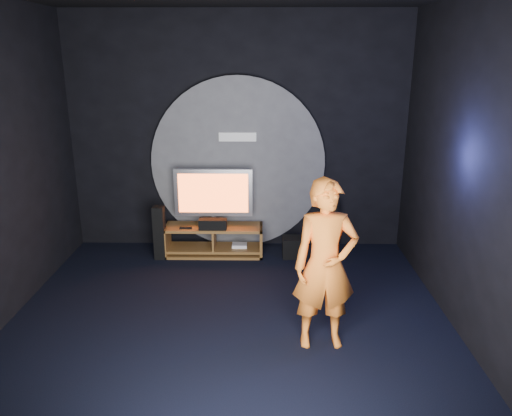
{
  "coord_description": "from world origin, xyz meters",
  "views": [
    {
      "loc": [
        0.37,
        -4.89,
        2.93
      ],
      "look_at": [
        0.29,
        1.05,
        1.05
      ],
      "focal_mm": 35.0,
      "sensor_mm": 36.0,
      "label": 1
    }
  ],
  "objects": [
    {
      "name": "media_console",
      "position": [
        -0.34,
        2.05,
        0.19
      ],
      "size": [
        1.44,
        0.45,
        0.45
      ],
      "color": "brown",
      "rests_on": "ground"
    },
    {
      "name": "player",
      "position": [
        1.0,
        -0.32,
        0.89
      ],
      "size": [
        0.68,
        0.47,
        1.77
      ],
      "primitive_type": "imported",
      "rotation": [
        0.0,
        0.0,
        0.07
      ],
      "color": "orange",
      "rests_on": "ground"
    },
    {
      "name": "tower_speaker_left",
      "position": [
        -1.13,
        1.9,
        0.4
      ],
      "size": [
        0.16,
        0.18,
        0.8
      ],
      "primitive_type": "cube",
      "color": "black",
      "rests_on": "ground"
    },
    {
      "name": "center_speaker",
      "position": [
        -0.35,
        1.93,
        0.53
      ],
      "size": [
        0.4,
        0.15,
        0.15
      ],
      "primitive_type": "cube",
      "color": "black",
      "rests_on": "media_console"
    },
    {
      "name": "front_wall",
      "position": [
        0.0,
        -2.5,
        1.75
      ],
      "size": [
        5.0,
        0.04,
        3.5
      ],
      "primitive_type": "cube",
      "color": "black",
      "rests_on": "ground"
    },
    {
      "name": "back_wall",
      "position": [
        0.0,
        2.5,
        1.75
      ],
      "size": [
        5.0,
        0.04,
        3.5
      ],
      "primitive_type": "cube",
      "color": "black",
      "rests_on": "ground"
    },
    {
      "name": "remote",
      "position": [
        -0.75,
        1.93,
        0.46
      ],
      "size": [
        0.18,
        0.05,
        0.02
      ],
      "primitive_type": "cube",
      "color": "black",
      "rests_on": "media_console"
    },
    {
      "name": "right_wall",
      "position": [
        2.5,
        0.0,
        1.75
      ],
      "size": [
        0.04,
        5.0,
        3.5
      ],
      "primitive_type": "cube",
      "color": "black",
      "rests_on": "ground"
    },
    {
      "name": "tv",
      "position": [
        -0.35,
        2.12,
        0.91
      ],
      "size": [
        1.14,
        0.22,
        0.85
      ],
      "color": "#A8A8AF",
      "rests_on": "media_console"
    },
    {
      "name": "tower_speaker_right",
      "position": [
        1.41,
        2.28,
        0.4
      ],
      "size": [
        0.16,
        0.18,
        0.8
      ],
      "primitive_type": "cube",
      "color": "black",
      "rests_on": "ground"
    },
    {
      "name": "floor",
      "position": [
        0.0,
        0.0,
        0.0
      ],
      "size": [
        5.0,
        5.0,
        0.0
      ],
      "primitive_type": "plane",
      "color": "black",
      "rests_on": "ground"
    },
    {
      "name": "wall_disc_panel",
      "position": [
        0.0,
        2.44,
        1.3
      ],
      "size": [
        2.6,
        0.11,
        2.6
      ],
      "color": "#515156",
      "rests_on": "ground"
    },
    {
      "name": "subwoofer",
      "position": [
        0.81,
        1.98,
        0.15
      ],
      "size": [
        0.27,
        0.27,
        0.3
      ],
      "primitive_type": "cube",
      "color": "black",
      "rests_on": "ground"
    }
  ]
}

